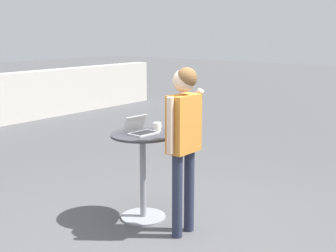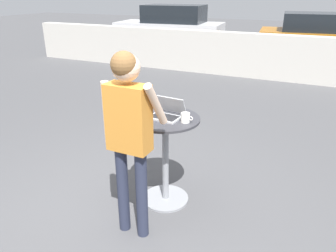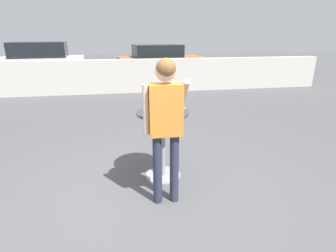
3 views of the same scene
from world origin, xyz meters
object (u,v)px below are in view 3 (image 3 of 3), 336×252
at_px(cafe_table, 163,137).
at_px(parked_car_further_down, 37,61).
at_px(coffee_mug, 180,108).
at_px(parked_car_near_street, 160,61).
at_px(standing_person, 166,115).
at_px(laptop, 163,108).

height_order(cafe_table, parked_car_further_down, parked_car_further_down).
distance_m(cafe_table, coffee_mug, 0.48).
bearing_deg(parked_car_near_street, cafe_table, -98.09).
bearing_deg(standing_person, parked_car_near_street, 82.08).
bearing_deg(laptop, parked_car_further_down, 114.35).
height_order(coffee_mug, parked_car_further_down, parked_car_further_down).
xyz_separation_m(coffee_mug, parked_car_further_down, (-4.45, 9.39, -0.20)).
height_order(parked_car_near_street, parked_car_further_down, parked_car_further_down).
relative_size(cafe_table, standing_person, 0.56).
xyz_separation_m(standing_person, parked_car_further_down, (-4.16, 9.98, -0.30)).
relative_size(standing_person, parked_car_near_street, 0.44).
bearing_deg(laptop, cafe_table, -97.97).
bearing_deg(parked_car_near_street, coffee_mug, -96.59).
distance_m(laptop, parked_car_near_street, 8.92).
relative_size(laptop, parked_car_further_down, 0.08).
distance_m(laptop, coffee_mug, 0.24).
relative_size(cafe_table, parked_car_near_street, 0.25).
relative_size(standing_person, parked_car_further_down, 0.42).
distance_m(cafe_table, laptop, 0.42).
bearing_deg(coffee_mug, standing_person, -116.20).
bearing_deg(cafe_table, parked_car_near_street, 81.91).
height_order(standing_person, parked_car_near_street, standing_person).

